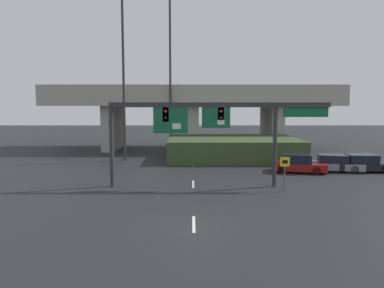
{
  "coord_description": "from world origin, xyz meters",
  "views": [
    {
      "loc": [
        -0.08,
        -16.45,
        5.53
      ],
      "look_at": [
        0.0,
        7.01,
        3.01
      ],
      "focal_mm": 35.0,
      "sensor_mm": 36.0,
      "label": 1
    }
  ],
  "objects_px": {
    "parked_sedan_mid_right": "(333,163)",
    "parked_sedan_far_right": "(361,163)",
    "speed_limit_sign": "(283,168)",
    "parked_sedan_near_right": "(297,164)",
    "highway_light_pole_near": "(122,72)",
    "signal_gantry": "(208,119)",
    "highway_light_pole_far": "(169,73)"
  },
  "relations": [
    {
      "from": "parked_sedan_mid_right",
      "to": "parked_sedan_far_right",
      "type": "xyz_separation_m",
      "value": [
        2.27,
        -0.2,
        0.02
      ]
    },
    {
      "from": "speed_limit_sign",
      "to": "parked_sedan_far_right",
      "type": "bearing_deg",
      "value": 40.73
    },
    {
      "from": "parked_sedan_near_right",
      "to": "highway_light_pole_near",
      "type": "bearing_deg",
      "value": 171.45
    },
    {
      "from": "signal_gantry",
      "to": "highway_light_pole_near",
      "type": "xyz_separation_m",
      "value": [
        -7.69,
        11.54,
        3.99
      ]
    },
    {
      "from": "signal_gantry",
      "to": "parked_sedan_near_right",
      "type": "distance_m",
      "value": 9.99
    },
    {
      "from": "parked_sedan_mid_right",
      "to": "parked_sedan_far_right",
      "type": "bearing_deg",
      "value": 7.22
    },
    {
      "from": "speed_limit_sign",
      "to": "parked_sedan_far_right",
      "type": "xyz_separation_m",
      "value": [
        8.17,
        7.03,
        -0.82
      ]
    },
    {
      "from": "parked_sedan_far_right",
      "to": "parked_sedan_mid_right",
      "type": "bearing_deg",
      "value": 176.92
    },
    {
      "from": "highway_light_pole_far",
      "to": "speed_limit_sign",
      "type": "bearing_deg",
      "value": -65.12
    },
    {
      "from": "signal_gantry",
      "to": "highway_light_pole_near",
      "type": "relative_size",
      "value": 0.89
    },
    {
      "from": "highway_light_pole_far",
      "to": "parked_sedan_mid_right",
      "type": "relative_size",
      "value": 3.6
    },
    {
      "from": "signal_gantry",
      "to": "parked_sedan_mid_right",
      "type": "bearing_deg",
      "value": 28.78
    },
    {
      "from": "speed_limit_sign",
      "to": "highway_light_pole_far",
      "type": "xyz_separation_m",
      "value": [
        -8.2,
        17.69,
        7.36
      ]
    },
    {
      "from": "parked_sedan_mid_right",
      "to": "parked_sedan_far_right",
      "type": "relative_size",
      "value": 1.04
    },
    {
      "from": "speed_limit_sign",
      "to": "highway_light_pole_near",
      "type": "distance_m",
      "value": 19.27
    },
    {
      "from": "highway_light_pole_far",
      "to": "parked_sedan_far_right",
      "type": "distance_m",
      "value": 21.18
    },
    {
      "from": "highway_light_pole_near",
      "to": "highway_light_pole_far",
      "type": "xyz_separation_m",
      "value": [
        4.2,
        4.74,
        0.31
      ]
    },
    {
      "from": "highway_light_pole_far",
      "to": "parked_sedan_far_right",
      "type": "xyz_separation_m",
      "value": [
        16.37,
        -10.66,
        -8.18
      ]
    },
    {
      "from": "parked_sedan_mid_right",
      "to": "signal_gantry",
      "type": "bearing_deg",
      "value": -138.92
    },
    {
      "from": "speed_limit_sign",
      "to": "parked_sedan_near_right",
      "type": "xyz_separation_m",
      "value": [
        2.8,
        6.75,
        -0.8
      ]
    },
    {
      "from": "speed_limit_sign",
      "to": "parked_sedan_near_right",
      "type": "distance_m",
      "value": 7.35
    },
    {
      "from": "parked_sedan_far_right",
      "to": "parked_sedan_near_right",
      "type": "bearing_deg",
      "value": -175.03
    },
    {
      "from": "parked_sedan_near_right",
      "to": "parked_sedan_far_right",
      "type": "distance_m",
      "value": 5.38
    },
    {
      "from": "speed_limit_sign",
      "to": "highway_light_pole_near",
      "type": "bearing_deg",
      "value": 133.77
    },
    {
      "from": "highway_light_pole_far",
      "to": "parked_sedan_far_right",
      "type": "height_order",
      "value": "highway_light_pole_far"
    },
    {
      "from": "highway_light_pole_far",
      "to": "signal_gantry",
      "type": "bearing_deg",
      "value": -77.9
    },
    {
      "from": "speed_limit_sign",
      "to": "highway_light_pole_far",
      "type": "relative_size",
      "value": 0.13
    },
    {
      "from": "highway_light_pole_near",
      "to": "parked_sedan_mid_right",
      "type": "xyz_separation_m",
      "value": [
        18.3,
        -5.72,
        -7.89
      ]
    },
    {
      "from": "speed_limit_sign",
      "to": "parked_sedan_far_right",
      "type": "distance_m",
      "value": 10.81
    },
    {
      "from": "parked_sedan_mid_right",
      "to": "speed_limit_sign",
      "type": "bearing_deg",
      "value": -116.88
    },
    {
      "from": "parked_sedan_mid_right",
      "to": "highway_light_pole_far",
      "type": "bearing_deg",
      "value": 155.74
    },
    {
      "from": "signal_gantry",
      "to": "highway_light_pole_far",
      "type": "distance_m",
      "value": 17.2
    }
  ]
}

